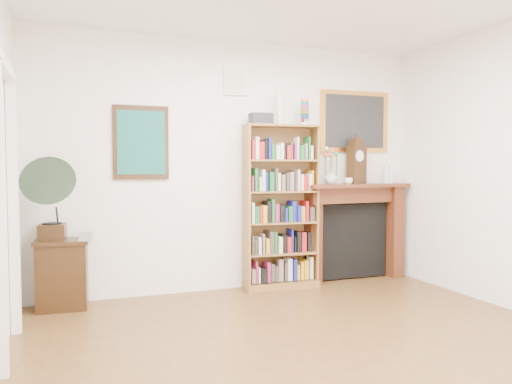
% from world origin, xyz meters
% --- Properties ---
extents(room, '(4.51, 5.01, 2.81)m').
position_xyz_m(room, '(0.00, 0.00, 1.40)').
color(room, '#56341A').
rests_on(room, ground).
extents(door_casing, '(0.08, 1.02, 2.17)m').
position_xyz_m(door_casing, '(-2.21, 1.20, 1.26)').
color(door_casing, white).
rests_on(door_casing, left_wall).
extents(teal_poster, '(0.58, 0.04, 0.78)m').
position_xyz_m(teal_poster, '(-1.05, 2.48, 1.65)').
color(teal_poster, black).
rests_on(teal_poster, back_wall).
extents(small_picture, '(0.26, 0.04, 0.30)m').
position_xyz_m(small_picture, '(0.00, 2.48, 2.35)').
color(small_picture, white).
rests_on(small_picture, back_wall).
extents(gilt_painting, '(0.95, 0.04, 0.75)m').
position_xyz_m(gilt_painting, '(1.55, 2.48, 1.95)').
color(gilt_painting, gold).
rests_on(gilt_painting, back_wall).
extents(bookshelf, '(0.89, 0.38, 2.15)m').
position_xyz_m(bookshelf, '(0.49, 2.33, 1.04)').
color(bookshelf, brown).
rests_on(bookshelf, floor).
extents(side_cabinet, '(0.53, 0.41, 0.68)m').
position_xyz_m(side_cabinet, '(-1.85, 2.30, 0.34)').
color(side_cabinet, black).
rests_on(side_cabinet, floor).
extents(fireplace, '(1.43, 0.46, 1.19)m').
position_xyz_m(fireplace, '(1.50, 2.40, 0.70)').
color(fireplace, '#492311').
rests_on(fireplace, floor).
extents(gramophone, '(0.54, 0.65, 0.81)m').
position_xyz_m(gramophone, '(-1.93, 2.21, 1.14)').
color(gramophone, black).
rests_on(gramophone, side_cabinet).
extents(cd_stack, '(0.14, 0.14, 0.08)m').
position_xyz_m(cd_stack, '(-1.63, 2.15, 0.72)').
color(cd_stack, '#B3B2BF').
rests_on(cd_stack, side_cabinet).
extents(mantel_clock, '(0.26, 0.19, 0.54)m').
position_xyz_m(mantel_clock, '(1.51, 2.35, 1.45)').
color(mantel_clock, black).
rests_on(mantel_clock, fireplace).
extents(flower_vase, '(0.20, 0.20, 0.16)m').
position_xyz_m(flower_vase, '(1.14, 2.33, 1.27)').
color(flower_vase, silver).
rests_on(flower_vase, fireplace).
extents(teacup, '(0.11, 0.11, 0.07)m').
position_xyz_m(teacup, '(1.36, 2.29, 1.22)').
color(teacup, white).
rests_on(teacup, fireplace).
extents(bottle_left, '(0.07, 0.07, 0.24)m').
position_xyz_m(bottle_left, '(1.93, 2.34, 1.31)').
color(bottle_left, silver).
rests_on(bottle_left, fireplace).
extents(bottle_right, '(0.06, 0.06, 0.20)m').
position_xyz_m(bottle_right, '(1.99, 2.34, 1.29)').
color(bottle_right, silver).
rests_on(bottle_right, fireplace).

